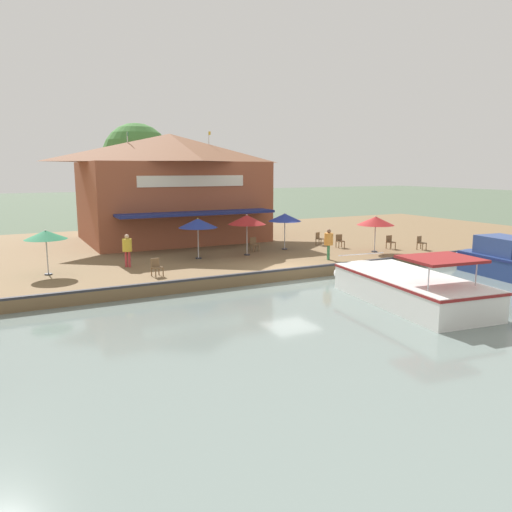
# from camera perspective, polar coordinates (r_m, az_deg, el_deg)

# --- Properties ---
(ground_plane) EXTENTS (220.00, 220.00, 0.00)m
(ground_plane) POSITION_cam_1_polar(r_m,az_deg,el_deg) (25.33, 4.00, -2.98)
(ground_plane) COLOR #4C5B47
(quay_deck) EXTENTS (22.00, 56.00, 0.60)m
(quay_deck) POSITION_cam_1_polar(r_m,az_deg,el_deg) (34.97, -5.37, 1.09)
(quay_deck) COLOR brown
(quay_deck) RESTS_ON ground
(quay_edge_fender) EXTENTS (0.20, 50.40, 0.10)m
(quay_edge_fender) POSITION_cam_1_polar(r_m,az_deg,el_deg) (25.27, 3.90, -1.50)
(quay_edge_fender) COLOR #2D2D33
(quay_edge_fender) RESTS_ON quay_deck
(waterfront_restaurant) EXTENTS (10.92, 12.46, 7.76)m
(waterfront_restaurant) POSITION_cam_1_polar(r_m,az_deg,el_deg) (36.57, -9.69, 7.85)
(waterfront_restaurant) COLOR brown
(waterfront_restaurant) RESTS_ON quay_deck
(patio_umbrella_by_entrance) EXTENTS (2.07, 2.07, 2.32)m
(patio_umbrella_by_entrance) POSITION_cam_1_polar(r_m,az_deg,el_deg) (31.48, 3.31, 4.42)
(patio_umbrella_by_entrance) COLOR #B7B7B7
(patio_umbrella_by_entrance) RESTS_ON quay_deck
(patio_umbrella_mid_patio_right) EXTENTS (1.98, 1.98, 2.20)m
(patio_umbrella_mid_patio_right) POSITION_cam_1_polar(r_m,az_deg,el_deg) (25.82, -22.91, 2.23)
(patio_umbrella_mid_patio_right) COLOR #B7B7B7
(patio_umbrella_mid_patio_right) RESTS_ON quay_deck
(patio_umbrella_far_corner) EXTENTS (2.22, 2.22, 2.43)m
(patio_umbrella_far_corner) POSITION_cam_1_polar(r_m,az_deg,el_deg) (29.30, -1.05, 4.17)
(patio_umbrella_far_corner) COLOR #B7B7B7
(patio_umbrella_far_corner) RESTS_ON quay_deck
(patio_umbrella_back_row) EXTENTS (2.20, 2.20, 2.34)m
(patio_umbrella_back_row) POSITION_cam_1_polar(r_m,az_deg,el_deg) (28.32, -6.67, 3.75)
(patio_umbrella_back_row) COLOR #B7B7B7
(patio_umbrella_back_row) RESTS_ON quay_deck
(patio_umbrella_near_quay_edge) EXTENTS (2.26, 2.26, 2.23)m
(patio_umbrella_near_quay_edge) POSITION_cam_1_polar(r_m,az_deg,el_deg) (31.31, 13.51, 3.94)
(patio_umbrella_near_quay_edge) COLOR #B7B7B7
(patio_umbrella_near_quay_edge) RESTS_ON quay_deck
(cafe_chair_under_first_umbrella) EXTENTS (0.47, 0.47, 0.85)m
(cafe_chair_under_first_umbrella) POSITION_cam_1_polar(r_m,az_deg,el_deg) (30.97, -0.24, 1.44)
(cafe_chair_under_first_umbrella) COLOR brown
(cafe_chair_under_first_umbrella) RESTS_ON quay_deck
(cafe_chair_facing_river) EXTENTS (0.51, 0.51, 0.85)m
(cafe_chair_facing_river) POSITION_cam_1_polar(r_m,az_deg,el_deg) (32.81, 9.55, 1.78)
(cafe_chair_facing_river) COLOR brown
(cafe_chair_facing_river) RESTS_ON quay_deck
(cafe_chair_beside_entrance) EXTENTS (0.58, 0.58, 0.85)m
(cafe_chair_beside_entrance) POSITION_cam_1_polar(r_m,az_deg,el_deg) (33.75, 7.24, 2.06)
(cafe_chair_beside_entrance) COLOR brown
(cafe_chair_beside_entrance) RESTS_ON quay_deck
(cafe_chair_mid_patio) EXTENTS (0.53, 0.53, 0.85)m
(cafe_chair_mid_patio) POSITION_cam_1_polar(r_m,az_deg,el_deg) (24.19, -11.32, -1.16)
(cafe_chair_mid_patio) COLOR brown
(cafe_chair_mid_patio) RESTS_ON quay_deck
(cafe_chair_back_row_seat) EXTENTS (0.45, 0.45, 0.85)m
(cafe_chair_back_row_seat) POSITION_cam_1_polar(r_m,az_deg,el_deg) (33.04, 15.09, 1.63)
(cafe_chair_back_row_seat) COLOR brown
(cafe_chair_back_row_seat) RESTS_ON quay_deck
(cafe_chair_far_corner_seat) EXTENTS (0.52, 0.52, 0.85)m
(cafe_chair_far_corner_seat) POSITION_cam_1_polar(r_m,az_deg,el_deg) (33.26, 18.33, 1.52)
(cafe_chair_far_corner_seat) COLOR brown
(cafe_chair_far_corner_seat) RESTS_ON quay_deck
(person_near_entrance) EXTENTS (0.49, 0.49, 1.72)m
(person_near_entrance) POSITION_cam_1_polar(r_m,az_deg,el_deg) (26.66, -14.51, 1.06)
(person_near_entrance) COLOR #B23338
(person_near_entrance) RESTS_ON quay_deck
(person_mid_patio) EXTENTS (0.49, 0.49, 1.73)m
(person_mid_patio) POSITION_cam_1_polar(r_m,az_deg,el_deg) (28.22, 8.31, 1.76)
(person_mid_patio) COLOR #337547
(person_mid_patio) RESTS_ON quay_deck
(motorboat_mid_row) EXTENTS (7.74, 3.17, 2.36)m
(motorboat_mid_row) POSITION_cam_1_polar(r_m,az_deg,el_deg) (29.15, 27.00, -0.61)
(motorboat_mid_row) COLOR navy
(motorboat_mid_row) RESTS_ON river_water
(motorboat_nearest_quay) EXTENTS (8.74, 4.06, 2.23)m
(motorboat_nearest_quay) POSITION_cam_1_polar(r_m,az_deg,el_deg) (22.46, 16.04, -3.12)
(motorboat_nearest_quay) COLOR white
(motorboat_nearest_quay) RESTS_ON river_water
(tree_upstream_bank) EXTENTS (5.44, 5.18, 8.48)m
(tree_upstream_bank) POSITION_cam_1_polar(r_m,az_deg,el_deg) (39.56, -13.64, 10.65)
(tree_upstream_bank) COLOR brown
(tree_upstream_bank) RESTS_ON quay_deck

